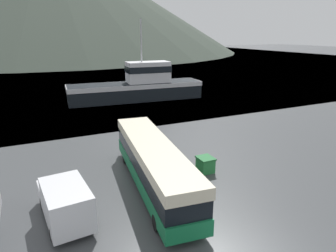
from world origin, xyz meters
The scene contains 7 objects.
ground_plane centered at (0.00, 0.00, 0.00)m, with size 400.00×400.00×0.00m, color #424447.
water_surface centered at (0.00, 140.47, 0.00)m, with size 240.00×240.00×0.00m, color #475B6B.
tour_bus centered at (-2.31, 7.98, 1.75)m, with size 3.94×13.02×3.09m.
delivery_van centered at (-8.08, 6.52, 1.22)m, with size 2.57×5.36×2.30m.
fishing_boat centered at (6.09, 34.36, 2.11)m, with size 20.54×6.10×11.87m.
storage_bin centered at (2.08, 8.52, 0.58)m, with size 1.13×1.26×1.14m.
small_boat centered at (2.11, 39.50, 0.43)m, with size 3.63×7.29×0.87m.
Camera 1 is at (-9.02, -8.72, 9.92)m, focal length 32.00 mm.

